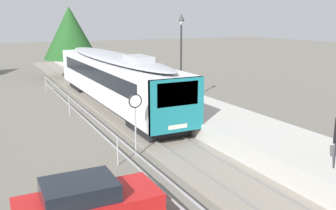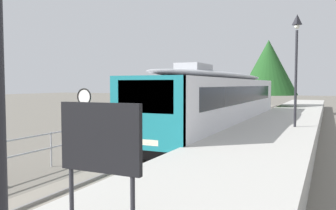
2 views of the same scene
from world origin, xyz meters
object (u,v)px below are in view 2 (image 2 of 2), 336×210
at_px(commuter_train, 222,98).
at_px(platform_lamp_mid_platform, 296,49).
at_px(platform_notice_board, 100,142).
at_px(speed_limit_sign, 84,107).

bearing_deg(commuter_train, platform_lamp_mid_platform, -25.17).
distance_m(platform_notice_board, speed_limit_sign, 8.14).
relative_size(commuter_train, platform_notice_board, 10.43).
bearing_deg(commuter_train, platform_notice_board, -79.44).
xyz_separation_m(platform_lamp_mid_platform, platform_notice_board, (-1.23, -13.92, -2.44)).
height_order(commuter_train, speed_limit_sign, commuter_train).
xyz_separation_m(commuter_train, platform_lamp_mid_platform, (4.20, -1.97, 2.48)).
height_order(commuter_train, platform_lamp_mid_platform, platform_lamp_mid_platform).
bearing_deg(platform_lamp_mid_platform, platform_notice_board, -95.07).
bearing_deg(platform_notice_board, platform_lamp_mid_platform, 84.93).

